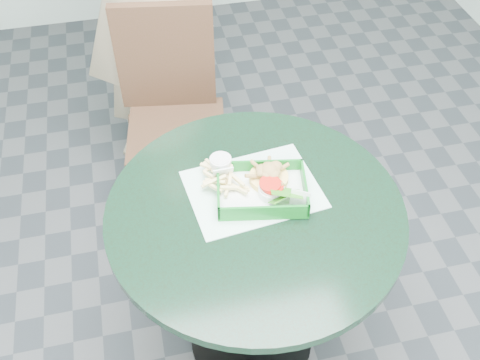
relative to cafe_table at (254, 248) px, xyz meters
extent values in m
cube|color=#303335|center=(0.00, 0.00, -0.58)|extent=(4.00, 5.00, 0.02)
cylinder|color=black|center=(0.00, 0.00, -0.57)|extent=(0.46, 0.46, 0.02)
cylinder|color=black|center=(0.00, 0.00, -0.20)|extent=(0.09, 0.09, 0.70)
cylinder|color=#1E3026|center=(0.00, 0.00, 0.15)|extent=(0.86, 0.86, 0.03)
cube|color=#552E19|center=(-0.14, 0.73, -0.13)|extent=(0.39, 0.39, 0.04)
cube|color=#552E19|center=(-0.14, 0.91, 0.12)|extent=(0.39, 0.04, 0.46)
cube|color=#552E19|center=(-0.31, 0.56, -0.37)|extent=(0.04, 0.04, 0.43)
cube|color=#552E19|center=(0.02, 0.56, -0.37)|extent=(0.04, 0.04, 0.43)
cube|color=#552E19|center=(-0.31, 0.90, -0.37)|extent=(0.04, 0.04, 0.43)
cube|color=#552E19|center=(0.02, 0.90, -0.37)|extent=(0.04, 0.04, 0.43)
cube|color=silver|center=(0.01, 0.07, 0.17)|extent=(0.40, 0.32, 0.00)
cube|color=#0C681A|center=(0.03, 0.04, 0.18)|extent=(0.25, 0.19, 0.01)
cube|color=white|center=(0.03, 0.04, 0.18)|extent=(0.24, 0.17, 0.00)
cube|color=#0C681A|center=(0.03, 0.13, 0.20)|extent=(0.25, 0.01, 0.04)
cube|color=#0C681A|center=(0.03, -0.05, 0.20)|extent=(0.25, 0.01, 0.04)
cube|color=#0C681A|center=(0.15, 0.04, 0.20)|extent=(0.01, 0.19, 0.04)
cube|color=#0C681A|center=(-0.10, 0.04, 0.20)|extent=(0.01, 0.19, 0.04)
cylinder|color=#EFBF5D|center=(0.05, 0.09, 0.20)|extent=(0.11, 0.11, 0.02)
cylinder|color=white|center=(-0.09, 0.13, 0.22)|extent=(0.06, 0.06, 0.03)
cylinder|color=white|center=(-0.09, 0.13, 0.24)|extent=(0.06, 0.06, 0.00)
cylinder|color=white|center=(0.06, 0.03, 0.20)|extent=(0.08, 0.08, 0.02)
torus|color=silver|center=(0.06, 0.03, 0.21)|extent=(0.07, 0.07, 0.01)
cylinder|color=red|center=(0.06, 0.03, 0.22)|extent=(0.06, 0.06, 0.01)
camera|label=1|loc=(-0.27, -1.00, 1.40)|focal=42.00mm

